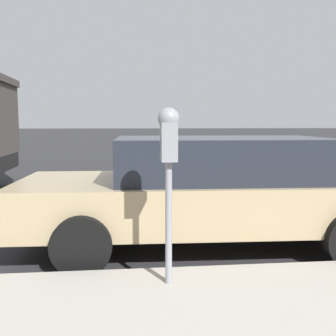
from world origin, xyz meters
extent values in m
plane|color=#2B2B2D|center=(0.00, 0.00, 0.00)|extent=(220.00, 220.00, 0.00)
cylinder|color=gray|center=(-2.59, 0.89, 0.69)|extent=(0.06, 0.06, 1.11)
cube|color=gray|center=(-2.59, 0.89, 1.42)|extent=(0.20, 0.14, 0.34)
sphere|color=gray|center=(-2.59, 0.89, 1.62)|extent=(0.19, 0.19, 0.19)
cube|color=#19389E|center=(-2.48, 0.89, 1.38)|extent=(0.01, 0.11, 0.12)
cube|color=black|center=(-2.48, 0.89, 1.50)|extent=(0.01, 0.10, 0.08)
cube|color=tan|center=(-1.11, 0.25, 0.60)|extent=(1.98, 4.77, 0.56)
cube|color=#232833|center=(-1.11, 0.06, 1.14)|extent=(1.69, 2.69, 0.52)
cylinder|color=black|center=(-1.97, 1.74, 0.32)|extent=(0.24, 0.65, 0.64)
cylinder|color=black|center=(-0.15, 1.67, 0.32)|extent=(0.24, 0.65, 0.64)
cylinder|color=black|center=(-0.25, -1.24, 0.32)|extent=(0.24, 0.65, 0.64)
camera|label=1|loc=(-6.00, 1.26, 1.59)|focal=42.00mm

